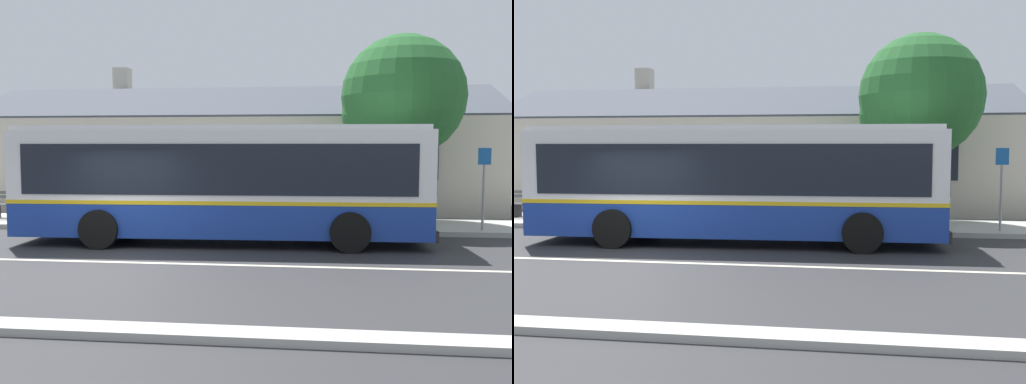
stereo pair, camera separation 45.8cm
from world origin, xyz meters
The scene contains 9 objects.
ground_plane centered at (0.00, 0.00, 0.00)m, with size 300.00×300.00×0.00m, color #2D2D30.
sidewalk_far centered at (0.00, 6.00, 0.07)m, with size 60.00×3.00×0.15m, color #ADAAA3.
lane_divider_stripe centered at (0.00, 0.00, 0.00)m, with size 60.00×0.16×0.01m, color beige.
community_building centered at (1.09, 13.01, 1.96)m, with size 21.20×8.35×6.20m.
transit_bus centered at (2.08, 2.90, 1.68)m, with size 10.90×3.02×3.12m.
bench_by_building centered at (-5.67, 6.02, 0.57)m, with size 1.70×0.51×0.94m.
bench_down_street centered at (-2.02, 5.78, 0.56)m, with size 1.56×0.51×0.94m.
street_tree_primary centered at (7.17, 6.85, 4.07)m, with size 3.96×3.96×6.17m.
bus_stop_sign centered at (9.39, 4.99, 1.64)m, with size 0.36×0.07×2.40m.
Camera 1 is at (4.76, -12.13, 2.60)m, focal length 40.00 mm.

